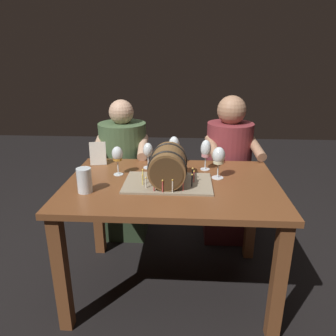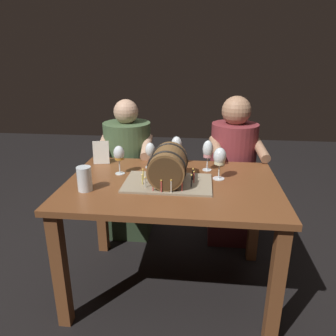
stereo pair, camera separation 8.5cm
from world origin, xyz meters
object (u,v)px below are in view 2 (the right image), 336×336
object	(u,v)px
person_seated_left	(129,173)
person_seated_right	(232,176)
beer_pint	(85,180)
dining_table	(172,201)
wine_glass_empty	(150,151)
wine_glass_red	(176,146)
wine_glass_white	(220,158)
menu_card	(101,153)
barrel_cake	(168,168)
wine_glass_amber	(119,154)
wine_glass_rose	(208,151)

from	to	relation	value
person_seated_left	person_seated_right	distance (m)	0.84
beer_pint	person_seated_left	size ratio (longest dim) A/B	0.12
beer_pint	dining_table	bearing A→B (deg)	18.82
dining_table	person_seated_left	world-z (taller)	person_seated_left
beer_pint	person_seated_left	bearing A→B (deg)	86.12
dining_table	wine_glass_empty	bearing A→B (deg)	123.50
dining_table	wine_glass_red	size ratio (longest dim) A/B	6.44
wine_glass_red	wine_glass_white	xyz separation A→B (m)	(0.29, -0.25, 0.00)
wine_glass_white	menu_card	distance (m)	0.83
barrel_cake	wine_glass_amber	bearing A→B (deg)	157.52
wine_glass_red	person_seated_right	world-z (taller)	person_seated_right
wine_glass_white	person_seated_right	world-z (taller)	person_seated_right
wine_glass_empty	wine_glass_white	xyz separation A→B (m)	(0.45, -0.16, 0.02)
wine_glass_amber	person_seated_right	world-z (taller)	person_seated_right
wine_glass_empty	wine_glass_white	bearing A→B (deg)	-19.61
person_seated_right	wine_glass_red	bearing A→B (deg)	-143.68
wine_glass_white	menu_card	world-z (taller)	wine_glass_white
wine_glass_rose	person_seated_left	size ratio (longest dim) A/B	0.18
barrel_cake	wine_glass_rose	bearing A→B (deg)	48.64
wine_glass_amber	wine_glass_empty	bearing A→B (deg)	38.50
wine_glass_rose	person_seated_left	xyz separation A→B (m)	(-0.63, 0.41, -0.34)
wine_glass_empty	wine_glass_white	world-z (taller)	wine_glass_white
barrel_cake	wine_glass_empty	xyz separation A→B (m)	(-0.15, 0.27, 0.02)
dining_table	menu_card	bearing A→B (deg)	150.04
dining_table	person_seated_left	xyz separation A→B (m)	(-0.42, 0.65, -0.09)
beer_pint	menu_card	bearing A→B (deg)	95.89
wine_glass_red	person_seated_right	bearing A→B (deg)	36.32
barrel_cake	person_seated_right	bearing A→B (deg)	56.90
dining_table	barrel_cake	xyz separation A→B (m)	(-0.02, -0.02, 0.22)
wine_glass_empty	beer_pint	distance (m)	0.52
wine_glass_red	person_seated_right	distance (m)	0.62
wine_glass_rose	wine_glass_white	size ratio (longest dim) A/B	1.02
wine_glass_amber	person_seated_left	bearing A→B (deg)	97.80
person_seated_left	wine_glass_amber	bearing A→B (deg)	-82.20
wine_glass_red	wine_glass_rose	bearing A→B (deg)	-24.70
wine_glass_white	person_seated_left	bearing A→B (deg)	141.36
beer_pint	person_seated_left	distance (m)	0.86
dining_table	wine_glass_white	distance (m)	0.39
wine_glass_red	menu_card	distance (m)	0.52
beer_pint	person_seated_right	size ratio (longest dim) A/B	0.12
wine_glass_red	wine_glass_empty	bearing A→B (deg)	-151.89
wine_glass_rose	beer_pint	size ratio (longest dim) A/B	1.46
wine_glass_amber	wine_glass_rose	bearing A→B (deg)	13.01
barrel_cake	menu_card	xyz separation A→B (m)	(-0.50, 0.32, -0.02)
wine_glass_red	wine_glass_amber	world-z (taller)	wine_glass_red
barrel_cake	wine_glass_red	bearing A→B (deg)	87.51
wine_glass_amber	person_seated_left	xyz separation A→B (m)	(-0.07, 0.54, -0.33)
dining_table	beer_pint	distance (m)	0.53
wine_glass_red	wine_glass_empty	xyz separation A→B (m)	(-0.16, -0.09, -0.01)
wine_glass_rose	menu_card	bearing A→B (deg)	175.61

